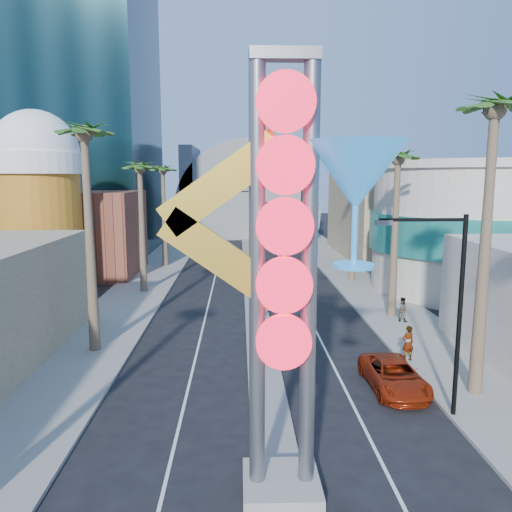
{
  "coord_description": "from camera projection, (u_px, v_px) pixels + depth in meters",
  "views": [
    {
      "loc": [
        -1.17,
        -10.11,
        9.36
      ],
      "look_at": [
        -0.19,
        19.15,
        4.71
      ],
      "focal_mm": 35.0,
      "sensor_mm": 36.0,
      "label": 1
    }
  ],
  "objects": [
    {
      "name": "sidewalk_west",
      "position": [
        149.0,
        279.0,
        45.71
      ],
      "size": [
        5.0,
        100.0,
        0.15
      ],
      "primitive_type": "cube",
      "color": "gray",
      "rests_on": "ground"
    },
    {
      "name": "sidewalk_east",
      "position": [
        354.0,
        278.0,
        46.33
      ],
      "size": [
        5.0,
        100.0,
        0.15
      ],
      "primitive_type": "cube",
      "color": "gray",
      "rests_on": "ground"
    },
    {
      "name": "median",
      "position": [
        252.0,
        272.0,
        48.98
      ],
      "size": [
        1.6,
        84.0,
        0.15
      ],
      "primitive_type": "cube",
      "color": "gray",
      "rests_on": "ground"
    },
    {
      "name": "hotel_tower",
      "position": [
        60.0,
        41.0,
        58.16
      ],
      "size": [
        20.0,
        20.0,
        50.0
      ],
      "primitive_type": "cube",
      "color": "black",
      "rests_on": "ground"
    },
    {
      "name": "brick_filler_west",
      "position": [
        85.0,
        233.0,
        47.84
      ],
      "size": [
        10.0,
        10.0,
        8.0
      ],
      "primitive_type": "cube",
      "color": "brown",
      "rests_on": "ground"
    },
    {
      "name": "filler_east",
      "position": [
        385.0,
        214.0,
        58.6
      ],
      "size": [
        10.0,
        20.0,
        10.0
      ],
      "primitive_type": "cube",
      "color": "tan",
      "rests_on": "ground"
    },
    {
      "name": "beer_mug",
      "position": [
        39.0,
        196.0,
        39.3
      ],
      "size": [
        7.0,
        7.0,
        14.5
      ],
      "color": "#AC7116",
      "rests_on": "ground"
    },
    {
      "name": "turquoise_building",
      "position": [
        473.0,
        228.0,
        40.86
      ],
      "size": [
        16.6,
        16.6,
        10.6
      ],
      "color": "#BDB4A0",
      "rests_on": "ground"
    },
    {
      "name": "canopy",
      "position": [
        246.0,
        208.0,
        81.87
      ],
      "size": [
        22.0,
        16.0,
        22.0
      ],
      "color": "slate",
      "rests_on": "ground"
    },
    {
      "name": "neon_sign",
      "position": [
        314.0,
        255.0,
        13.29
      ],
      "size": [
        6.53,
        2.6,
        12.55
      ],
      "color": "gray",
      "rests_on": "ground"
    },
    {
      "name": "streetlight_0",
      "position": [
        268.0,
        251.0,
        30.48
      ],
      "size": [
        3.79,
        0.25,
        8.0
      ],
      "color": "black",
      "rests_on": "ground"
    },
    {
      "name": "streetlight_1",
      "position": [
        245.0,
        219.0,
        54.13
      ],
      "size": [
        3.79,
        0.25,
        8.0
      ],
      "color": "black",
      "rests_on": "ground"
    },
    {
      "name": "streetlight_2",
      "position": [
        448.0,
        298.0,
        18.84
      ],
      "size": [
        3.45,
        0.25,
        8.0
      ],
      "color": "black",
      "rests_on": "ground"
    },
    {
      "name": "palm_1",
      "position": [
        85.0,
        148.0,
        25.28
      ],
      "size": [
        2.4,
        2.4,
        12.7
      ],
      "color": "brown",
      "rests_on": "ground"
    },
    {
      "name": "palm_2",
      "position": [
        140.0,
        175.0,
        39.31
      ],
      "size": [
        2.4,
        2.4,
        11.2
      ],
      "color": "brown",
      "rests_on": "ground"
    },
    {
      "name": "palm_3",
      "position": [
        163.0,
        176.0,
        51.15
      ],
      "size": [
        2.4,
        2.4,
        11.2
      ],
      "color": "brown",
      "rests_on": "ground"
    },
    {
      "name": "palm_5",
      "position": [
        494.0,
        128.0,
        19.88
      ],
      "size": [
        2.4,
        2.4,
        13.2
      ],
      "color": "brown",
      "rests_on": "ground"
    },
    {
      "name": "palm_6",
      "position": [
        398.0,
        168.0,
        31.93
      ],
      "size": [
        2.4,
        2.4,
        11.7
      ],
      "color": "brown",
      "rests_on": "ground"
    },
    {
      "name": "palm_7",
      "position": [
        355.0,
        160.0,
        43.64
      ],
      "size": [
        2.4,
        2.4,
        12.7
      ],
      "color": "brown",
      "rests_on": "ground"
    },
    {
      "name": "red_pickup",
      "position": [
        394.0,
        376.0,
        22.07
      ],
      "size": [
        2.32,
        4.81,
        1.32
      ],
      "primitive_type": "imported",
      "rotation": [
        0.0,
        0.0,
        0.03
      ],
      "color": "maroon",
      "rests_on": "ground"
    },
    {
      "name": "pedestrian_a",
      "position": [
        408.0,
        343.0,
        25.14
      ],
      "size": [
        0.76,
        0.6,
        1.82
      ],
      "primitive_type": "imported",
      "rotation": [
        0.0,
        0.0,
        3.41
      ],
      "color": "gray",
      "rests_on": "sidewalk_east"
    },
    {
      "name": "pedestrian_b",
      "position": [
        402.0,
        309.0,
        32.06
      ],
      "size": [
        0.97,
        0.92,
        1.58
      ],
      "primitive_type": "imported",
      "rotation": [
        0.0,
        0.0,
        2.57
      ],
      "color": "gray",
      "rests_on": "sidewalk_east"
    }
  ]
}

